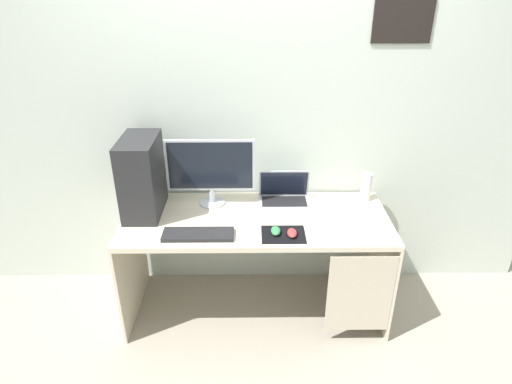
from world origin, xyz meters
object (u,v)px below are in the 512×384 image
Objects in this scene: pc_tower at (142,176)px; mouse_right at (292,233)px; mouse_left at (276,231)px; monitor at (211,169)px; speaker at (366,187)px; keyboard at (198,234)px; laptop at (284,196)px.

pc_tower reaches higher than mouse_right.
pc_tower is at bearing 161.00° from mouse_left.
monitor is 0.61m from mouse_left.
pc_tower reaches higher than mouse_left.
speaker is at bearing 34.22° from mouse_left.
pc_tower is 0.87× the size of monitor.
monitor is 0.47m from keyboard.
monitor is at bearing -177.64° from laptop.
pc_tower is 1.00m from mouse_right.
monitor reaches higher than mouse_left.
speaker reaches higher than keyboard.
keyboard is 0.55m from mouse_right.
monitor reaches higher than keyboard.
monitor is at bearing 82.68° from keyboard.
mouse_right is (-0.54, -0.45, -0.08)m from speaker.
keyboard is at bearing 179.48° from mouse_right.
monitor is 0.53m from laptop.
mouse_left is (-0.08, -0.40, -0.02)m from laptop.
pc_tower is at bearing -172.85° from laptop.
pc_tower is 1.19× the size of keyboard.
mouse_right is at bearing -14.74° from mouse_left.
mouse_left is 1.00× the size of mouse_right.
laptop is at bearing 7.15° from pc_tower.
monitor is 1.05m from speaker.
laptop is at bearing 79.19° from mouse_left.
speaker is at bearing 2.69° from monitor.
mouse_left and mouse_right have the same top height.
speaker is at bearing 5.57° from pc_tower.
mouse_right is at bearing -139.74° from speaker.
laptop is 0.81× the size of keyboard.
mouse_left is (0.41, -0.38, -0.23)m from monitor.
laptop is 0.56m from speaker.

